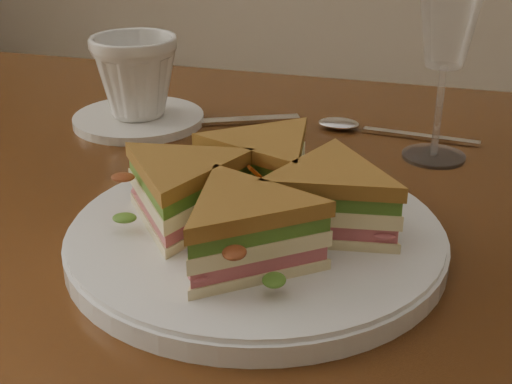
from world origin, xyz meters
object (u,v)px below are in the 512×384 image
knife (204,123)px  wine_glass (449,19)px  coffee_cup (136,77)px  sandwich_wedges (256,198)px  table (235,278)px  spoon (358,127)px  saucer (139,119)px  plate (256,239)px

knife → wine_glass: 0.30m
knife → coffee_cup: bearing=167.4°
coffee_cup → sandwich_wedges: bearing=-59.9°
knife → coffee_cup: 0.10m
knife → coffee_cup: size_ratio=1.99×
table → wine_glass: wine_glass is taller
table → spoon: 0.24m
sandwich_wedges → spoon: (0.04, 0.30, -0.04)m
table → coffee_cup: 0.27m
table → saucer: (-0.17, 0.15, 0.10)m
table → knife: knife is taller
knife → saucer: 0.08m
knife → saucer: (-0.08, -0.02, 0.00)m
sandwich_wedges → saucer: 0.33m
sandwich_wedges → coffee_cup: (-0.22, 0.25, 0.01)m
sandwich_wedges → table: bearing=116.8°
plate → spoon: bearing=83.1°
knife → plate: bearing=-87.0°
spoon → saucer: size_ratio=1.19×
wine_glass → saucer: (-0.34, 0.01, -0.14)m
knife → saucer: saucer is taller
table → saucer: bearing=138.7°
plate → coffee_cup: coffee_cup is taller
table → plate: bearing=-63.2°
spoon → plate: bearing=-91.7°
wine_glass → saucer: 0.37m
spoon → coffee_cup: size_ratio=1.82×
wine_glass → plate: bearing=-117.8°
spoon → saucer: (-0.25, -0.05, 0.00)m
sandwich_wedges → wine_glass: size_ratio=1.26×
spoon → wine_glass: bearing=-28.4°
table → plate: plate is taller
knife → wine_glass: (0.27, -0.03, 0.14)m
sandwich_wedges → spoon: sandwich_wedges is taller
saucer → spoon: bearing=10.5°
knife → saucer: bearing=167.4°
knife → wine_glass: bearing=-31.4°
saucer → knife: bearing=12.5°
table → wine_glass: 0.33m
saucer → plate: bearing=-48.8°
spoon → coffee_cup: coffee_cup is taller
table → spoon: size_ratio=6.53×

